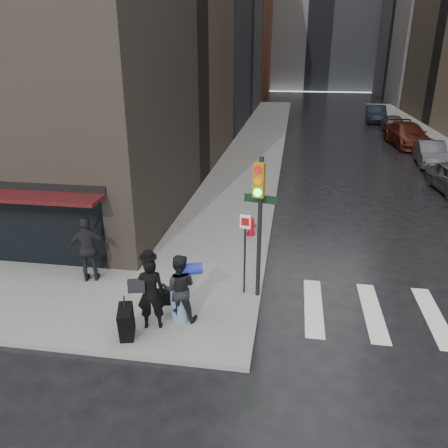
{
  "coord_description": "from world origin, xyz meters",
  "views": [
    {
      "loc": [
        2.67,
        -9.81,
        6.71
      ],
      "look_at": [
        0.53,
        3.59,
        1.3
      ],
      "focal_mm": 35.0,
      "sensor_mm": 36.0,
      "label": 1
    }
  ],
  "objects": [
    {
      "name": "bldg_left_far",
      "position": [
        -13.0,
        62.0,
        13.0
      ],
      "size": [
        22.0,
        20.0,
        26.0
      ],
      "primitive_type": "cube",
      "color": "brown",
      "rests_on": "ground"
    },
    {
      "name": "parked_car_2",
      "position": [
        11.19,
        18.83,
        0.72
      ],
      "size": [
        1.92,
        4.51,
        1.45
      ],
      "primitive_type": "imported",
      "rotation": [
        0.0,
        0.0,
        -0.09
      ],
      "color": "#444449",
      "rests_on": "ground"
    },
    {
      "name": "man_overcoat",
      "position": [
        -0.7,
        -0.94,
        1.05
      ],
      "size": [
        1.1,
        1.3,
        2.14
      ],
      "rotation": [
        0.0,
        0.0,
        3.39
      ],
      "color": "black",
      "rests_on": "ground"
    },
    {
      "name": "fire_hydrant",
      "position": [
        1.27,
        5.48,
        0.47
      ],
      "size": [
        0.41,
        0.32,
        0.73
      ],
      "rotation": [
        0.0,
        0.0,
        0.14
      ],
      "color": "#9F0918",
      "rests_on": "ground"
    },
    {
      "name": "man_greycoat",
      "position": [
        -3.2,
        1.24,
        1.18
      ],
      "size": [
        1.3,
        0.84,
        2.06
      ],
      "rotation": [
        0.0,
        0.0,
        3.44
      ],
      "color": "black",
      "rests_on": "ground"
    },
    {
      "name": "traffic_light",
      "position": [
        1.85,
        1.07,
        2.76
      ],
      "size": [
        1.0,
        0.54,
        4.04
      ],
      "rotation": [
        0.0,
        0.0,
        -0.18
      ],
      "color": "black",
      "rests_on": "ground"
    },
    {
      "name": "parked_car_4",
      "position": [
        11.25,
        30.66,
        0.74
      ],
      "size": [
        1.88,
        4.39,
        1.48
      ],
      "primitive_type": "imported",
      "rotation": [
        0.0,
        0.0,
        -0.03
      ],
      "color": "#3F3F44",
      "rests_on": "ground"
    },
    {
      "name": "sidewalk_left",
      "position": [
        0.0,
        27.0,
        0.07
      ],
      "size": [
        4.0,
        50.0,
        0.15
      ],
      "primitive_type": "cube",
      "color": "slate",
      "rests_on": "ground"
    },
    {
      "name": "man_jeans",
      "position": [
        0.0,
        -0.39,
        1.08
      ],
      "size": [
        1.35,
        0.82,
        1.85
      ],
      "rotation": [
        0.0,
        0.0,
        3.28
      ],
      "color": "black",
      "rests_on": "ground"
    },
    {
      "name": "sidewalk_right",
      "position": [
        13.5,
        27.0,
        0.07
      ],
      "size": [
        3.0,
        50.0,
        0.15
      ],
      "primitive_type": "cube",
      "color": "slate",
      "rests_on": "ground"
    },
    {
      "name": "parked_car_5",
      "position": [
        10.68,
        36.57,
        0.81
      ],
      "size": [
        2.09,
        5.06,
        1.63
      ],
      "primitive_type": "imported",
      "rotation": [
        0.0,
        0.0,
        -0.08
      ],
      "color": "black",
      "rests_on": "ground"
    },
    {
      "name": "ground",
      "position": [
        0.0,
        0.0,
        0.0
      ],
      "size": [
        140.0,
        140.0,
        0.0
      ],
      "primitive_type": "plane",
      "color": "black",
      "rests_on": "ground"
    },
    {
      "name": "parked_car_3",
      "position": [
        11.08,
        24.74,
        0.84
      ],
      "size": [
        2.88,
        5.98,
        1.68
      ],
      "primitive_type": "imported",
      "rotation": [
        0.0,
        0.0,
        0.09
      ],
      "color": "#43160D",
      "rests_on": "ground"
    }
  ]
}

